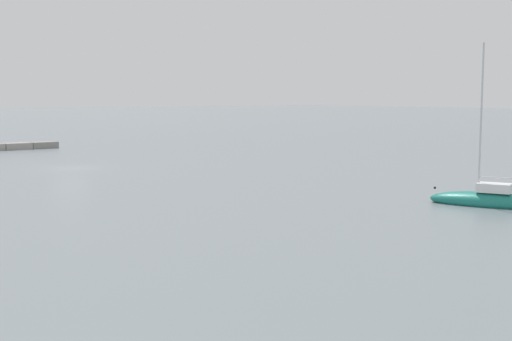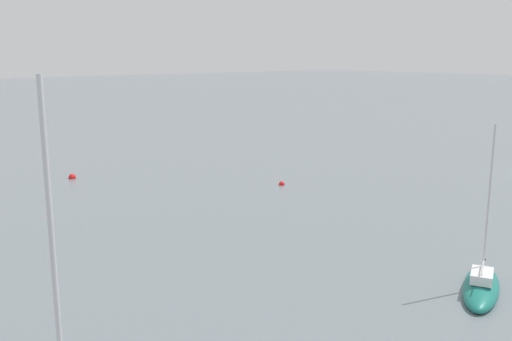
# 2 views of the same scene
# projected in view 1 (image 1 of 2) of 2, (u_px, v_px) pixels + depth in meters

# --- Properties ---
(ground_plane) EXTENTS (500.00, 500.00, 0.00)m
(ground_plane) POSITION_uv_depth(u_px,v_px,m) (70.00, 169.00, 49.03)
(ground_plane) COLOR slate
(sailboat_teal_near) EXTENTS (3.74, 5.68, 8.06)m
(sailboat_teal_near) POSITION_uv_depth(u_px,v_px,m) (488.00, 200.00, 32.29)
(sailboat_teal_near) COLOR #197266
(sailboat_teal_near) RESTS_ON ground_plane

